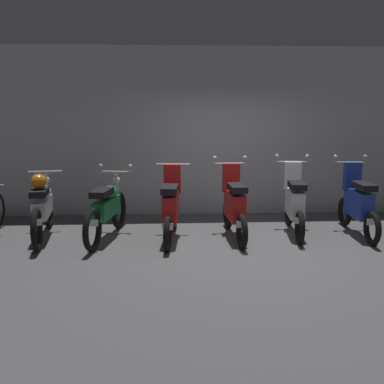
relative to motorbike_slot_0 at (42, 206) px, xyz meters
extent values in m
plane|color=#4C4C4F|center=(3.10, -0.75, -0.53)|extent=(80.00, 80.00, 0.00)
cube|color=#ADADB2|center=(3.10, 1.66, 1.09)|extent=(16.00, 0.30, 3.22)
torus|color=black|center=(-0.08, 0.64, -0.20)|extent=(0.17, 0.66, 0.65)
torus|color=black|center=(0.08, -0.65, -0.20)|extent=(0.17, 0.66, 0.65)
cube|color=silver|center=(0.00, -0.01, -0.01)|extent=(0.32, 0.85, 0.28)
ellipsoid|color=silver|center=(-0.02, 0.15, 0.21)|extent=(0.31, 0.47, 0.22)
cube|color=black|center=(0.02, -0.19, 0.27)|extent=(0.30, 0.55, 0.10)
cylinder|color=#B7BABF|center=(-0.07, 0.53, 0.49)|extent=(0.56, 0.11, 0.04)
cylinder|color=#B7BABF|center=(-0.07, 0.58, 0.12)|extent=(0.08, 0.17, 0.65)
sphere|color=silver|center=(-0.07, 0.58, 0.34)|extent=(0.12, 0.12, 0.12)
cube|color=white|center=(0.08, -0.63, -0.10)|extent=(0.16, 0.03, 0.10)
sphere|color=orange|center=(0.02, -0.19, 0.44)|extent=(0.24, 0.24, 0.24)
torus|color=black|center=(1.16, 0.55, -0.20)|extent=(0.21, 0.66, 0.65)
torus|color=black|center=(0.91, -0.73, -0.20)|extent=(0.21, 0.66, 0.65)
cube|color=#197238|center=(1.03, -0.09, -0.01)|extent=(0.37, 0.86, 0.28)
ellipsoid|color=#197238|center=(1.06, 0.06, 0.21)|extent=(0.34, 0.48, 0.22)
cube|color=black|center=(1.00, -0.27, 0.27)|extent=(0.33, 0.56, 0.10)
cylinder|color=#B7BABF|center=(1.14, 0.44, 0.49)|extent=(0.56, 0.14, 0.04)
sphere|color=#B7BABF|center=(0.88, 0.49, 0.59)|extent=(0.07, 0.07, 0.07)
sphere|color=#B7BABF|center=(1.39, 0.39, 0.59)|extent=(0.07, 0.07, 0.07)
cylinder|color=#B7BABF|center=(1.15, 0.50, 0.12)|extent=(0.09, 0.17, 0.65)
sphere|color=silver|center=(1.15, 0.50, 0.34)|extent=(0.12, 0.12, 0.12)
cube|color=white|center=(0.92, -0.70, -0.10)|extent=(0.16, 0.04, 0.10)
torus|color=black|center=(2.12, 0.37, -0.26)|extent=(0.14, 0.54, 0.53)
torus|color=black|center=(2.02, -0.77, -0.26)|extent=(0.14, 0.54, 0.53)
cube|color=red|center=(2.07, -0.20, 0.01)|extent=(0.29, 0.75, 0.44)
cube|color=red|center=(2.10, 0.14, 0.41)|extent=(0.29, 0.15, 0.48)
cube|color=black|center=(2.05, -0.36, 0.33)|extent=(0.29, 0.54, 0.10)
cylinder|color=#B7BABF|center=(2.11, 0.28, 0.63)|extent=(0.56, 0.09, 0.04)
cylinder|color=#B7BABF|center=(2.12, 0.33, 0.16)|extent=(0.07, 0.15, 0.85)
sphere|color=silver|center=(2.12, 0.33, 0.48)|extent=(0.12, 0.12, 0.12)
cube|color=white|center=(2.02, -0.75, -0.16)|extent=(0.16, 0.03, 0.10)
torus|color=black|center=(3.07, 0.44, -0.26)|extent=(0.12, 0.53, 0.53)
torus|color=black|center=(3.13, -0.71, -0.26)|extent=(0.12, 0.53, 0.53)
cube|color=red|center=(3.10, -0.14, 0.01)|extent=(0.26, 0.75, 0.44)
cube|color=red|center=(3.08, 0.21, 0.41)|extent=(0.29, 0.13, 0.48)
cube|color=black|center=(3.11, -0.30, 0.33)|extent=(0.27, 0.53, 0.10)
cylinder|color=#B7BABF|center=(3.08, 0.34, 0.63)|extent=(0.56, 0.06, 0.04)
sphere|color=#B7BABF|center=(2.82, 0.33, 0.73)|extent=(0.07, 0.07, 0.07)
sphere|color=#B7BABF|center=(3.34, 0.36, 0.73)|extent=(0.07, 0.07, 0.07)
cylinder|color=#B7BABF|center=(3.07, 0.39, 0.16)|extent=(0.06, 0.15, 0.85)
sphere|color=silver|center=(3.07, 0.39, 0.48)|extent=(0.12, 0.12, 0.12)
cube|color=white|center=(3.13, -0.69, -0.16)|extent=(0.16, 0.02, 0.10)
torus|color=black|center=(4.20, 0.61, -0.26)|extent=(0.15, 0.54, 0.53)
torus|color=black|center=(4.07, -0.53, -0.26)|extent=(0.15, 0.54, 0.53)
cube|color=silver|center=(4.14, 0.04, 0.01)|extent=(0.31, 0.76, 0.44)
cube|color=silver|center=(4.18, 0.38, 0.41)|extent=(0.29, 0.15, 0.48)
cube|color=black|center=(4.12, -0.12, 0.33)|extent=(0.30, 0.55, 0.10)
cylinder|color=#B7BABF|center=(4.19, 0.52, 0.63)|extent=(0.56, 0.10, 0.04)
sphere|color=#B7BABF|center=(3.94, 0.55, 0.73)|extent=(0.07, 0.07, 0.07)
sphere|color=#B7BABF|center=(4.45, 0.49, 0.73)|extent=(0.07, 0.07, 0.07)
cylinder|color=#B7BABF|center=(4.20, 0.56, 0.16)|extent=(0.07, 0.15, 0.85)
sphere|color=silver|center=(4.20, 0.56, 0.48)|extent=(0.12, 0.12, 0.12)
cube|color=white|center=(4.07, -0.51, -0.16)|extent=(0.16, 0.03, 0.10)
torus|color=black|center=(5.18, 0.48, -0.26)|extent=(0.10, 0.53, 0.53)
torus|color=black|center=(5.16, -0.67, -0.26)|extent=(0.10, 0.53, 0.53)
cube|color=#1E389E|center=(5.17, -0.09, 0.01)|extent=(0.23, 0.74, 0.44)
cube|color=#1E389E|center=(5.18, 0.25, 0.41)|extent=(0.28, 0.13, 0.48)
cube|color=black|center=(5.17, -0.25, 0.33)|extent=(0.25, 0.52, 0.10)
cylinder|color=#B7BABF|center=(5.18, 0.39, 0.63)|extent=(0.56, 0.05, 0.04)
sphere|color=#B7BABF|center=(4.92, 0.40, 0.73)|extent=(0.07, 0.07, 0.07)
sphere|color=#B7BABF|center=(5.44, 0.39, 0.73)|extent=(0.07, 0.07, 0.07)
cylinder|color=#B7BABF|center=(5.18, 0.44, 0.16)|extent=(0.06, 0.15, 0.85)
sphere|color=silver|center=(5.18, 0.44, 0.48)|extent=(0.12, 0.12, 0.12)
cube|color=white|center=(5.16, -0.64, -0.16)|extent=(0.16, 0.02, 0.10)
camera|label=1|loc=(2.04, -7.15, 1.60)|focal=41.91mm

